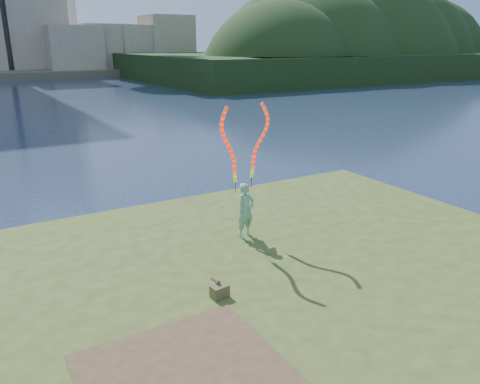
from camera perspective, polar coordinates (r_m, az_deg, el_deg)
ground at (r=11.71m, az=-2.94°, el=-12.44°), size 320.00×320.00×0.00m
grassy_knoll at (r=9.85m, az=3.49°, el=-16.54°), size 20.00×18.00×0.80m
dirt_patch at (r=8.08m, az=-6.60°, el=-21.30°), size 3.20×3.00×0.02m
wooded_hill at (r=94.38m, az=12.92°, el=13.90°), size 78.00×50.00×63.00m
woman_with_ribbons at (r=12.42m, az=0.62°, el=0.67°), size 1.95×0.62×3.92m
canvas_bag at (r=10.00m, az=-2.53°, el=-11.90°), size 0.39×0.44×0.35m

